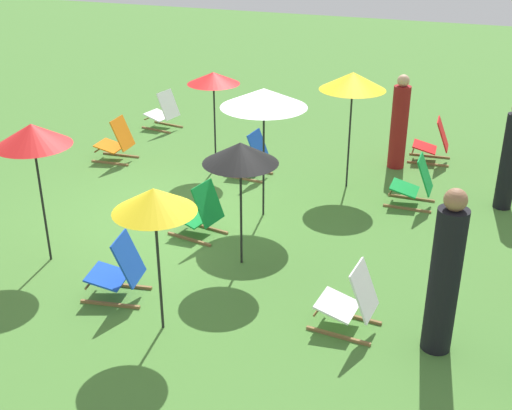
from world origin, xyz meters
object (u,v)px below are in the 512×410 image
object	(u,v)px
deckchair_4	(119,271)
umbrella_5	(213,78)
umbrella_0	(353,81)
umbrella_4	(32,135)
umbrella_1	(154,201)
person_2	(510,159)
deckchair_1	(200,212)
umbrella_2	(264,98)
umbrella_3	(240,153)
person_0	(445,276)
deckchair_11	(434,143)
deckchair_7	(415,184)
deckchair_9	(163,112)
deckchair_0	(251,156)
deckchair_8	(116,142)
person_3	(399,124)
deckchair_2	(351,301)

from	to	relation	value
deckchair_4	umbrella_5	distance (m)	4.62
umbrella_0	umbrella_4	world-z (taller)	umbrella_0
deckchair_4	umbrella_1	bearing A→B (deg)	53.54
umbrella_1	umbrella_4	size ratio (longest dim) A/B	0.90
umbrella_1	person_2	size ratio (longest dim) A/B	1.00
umbrella_4	deckchair_1	bearing A→B (deg)	130.28
deckchair_4	umbrella_2	distance (m)	3.31
umbrella_3	person_0	xyz separation A→B (m)	(0.98, 2.69, -0.68)
deckchair_11	deckchair_4	bearing A→B (deg)	-29.32
deckchair_1	deckchair_7	distance (m)	3.51
deckchair_9	person_0	bearing A→B (deg)	57.58
deckchair_0	person_2	world-z (taller)	person_2
deckchair_9	umbrella_4	xyz separation A→B (m)	(5.62, 1.23, 1.42)
deckchair_8	umbrella_0	distance (m)	4.60
deckchair_4	person_0	distance (m)	3.84
umbrella_0	umbrella_1	distance (m)	4.89
deckchair_7	umbrella_2	distance (m)	2.88
deckchair_1	person_3	bearing A→B (deg)	159.80
umbrella_2	person_0	world-z (taller)	umbrella_2
deckchair_8	umbrella_2	distance (m)	3.92
person_3	deckchair_4	bearing A→B (deg)	84.54
deckchair_2	person_0	distance (m)	1.11
deckchair_4	deckchair_7	bearing A→B (deg)	133.30
person_2	umbrella_0	bearing A→B (deg)	100.74
deckchair_11	person_3	world-z (taller)	person_3
person_0	umbrella_3	bearing A→B (deg)	97.21
deckchair_11	umbrella_1	bearing A→B (deg)	-21.87
deckchair_0	deckchair_7	distance (m)	2.89
deckchair_0	umbrella_2	world-z (taller)	umbrella_2
deckchair_1	umbrella_2	size ratio (longest dim) A/B	0.41
umbrella_0	umbrella_1	size ratio (longest dim) A/B	1.13
deckchair_9	umbrella_4	world-z (taller)	umbrella_4
person_3	deckchair_11	bearing A→B (deg)	-120.28
deckchair_2	umbrella_5	world-z (taller)	umbrella_5
deckchair_0	deckchair_11	world-z (taller)	same
deckchair_8	deckchair_9	distance (m)	2.01
deckchair_7	umbrella_0	world-z (taller)	umbrella_0
deckchair_4	umbrella_0	distance (m)	4.96
deckchair_9	umbrella_0	xyz separation A→B (m)	(1.70, 4.43, 1.47)
deckchair_0	person_0	world-z (taller)	person_0
deckchair_1	person_2	distance (m)	4.88
deckchair_7	person_0	size ratio (longest dim) A/B	0.44
deckchair_0	deckchair_11	xyz separation A→B (m)	(-1.89, 2.93, 0.00)
deckchair_4	deckchair_11	world-z (taller)	same
umbrella_0	deckchair_8	bearing A→B (deg)	-85.91
deckchair_11	umbrella_5	distance (m)	4.27
deckchair_1	umbrella_4	xyz separation A→B (m)	(1.38, -1.63, 1.42)
deckchair_11	umbrella_4	world-z (taller)	umbrella_4
deckchair_4	deckchair_9	distance (m)	6.62
deckchair_8	person_2	world-z (taller)	person_2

